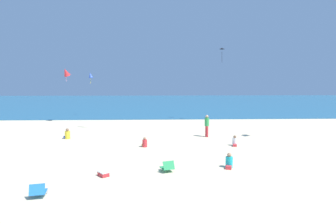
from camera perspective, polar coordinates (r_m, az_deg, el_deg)
ground_plane at (r=18.82m, az=-0.52°, el=-7.17°), size 120.00×120.00×0.00m
ocean_water at (r=62.40m, az=-1.74°, el=2.08°), size 120.00×60.00×0.05m
beach_chair_far_left at (r=13.76m, az=-0.08°, el=-11.07°), size 0.74×0.81×0.56m
beach_chair_near_camera at (r=11.93m, az=-24.94°, el=-14.34°), size 0.67×0.74×0.56m
cooler_box at (r=13.52m, az=-13.02°, el=-12.14°), size 0.61×0.63×0.22m
person_1 at (r=14.70m, az=12.32°, el=-9.96°), size 0.49×0.67×0.76m
person_4 at (r=22.38m, az=7.91°, el=-2.48°), size 0.43×0.43×1.75m
person_6 at (r=19.71m, az=13.42°, el=-5.95°), size 0.42×0.62×0.71m
person_7 at (r=22.90m, az=-19.81°, el=-4.39°), size 0.67×0.71×0.81m
person_8 at (r=18.93m, az=-4.78°, el=-6.34°), size 0.43×0.59×0.67m
kite_blue at (r=37.34m, az=-15.50°, el=7.20°), size 0.66×0.53×1.46m
kite_black at (r=31.30m, az=10.95°, el=12.52°), size 0.51×0.39×1.61m
kite_red at (r=31.65m, az=-20.05°, el=7.63°), size 1.01×1.14×1.48m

